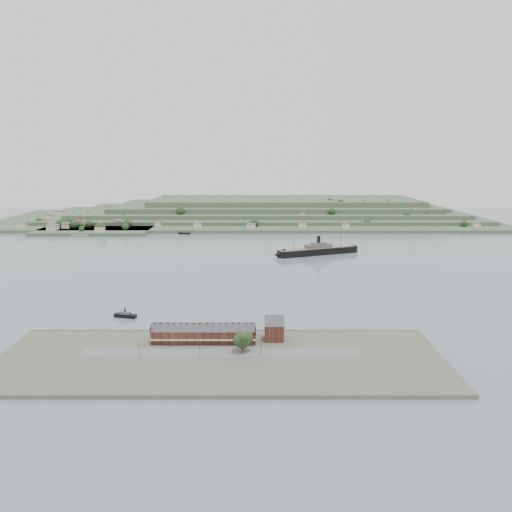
{
  "coord_description": "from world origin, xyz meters",
  "views": [
    {
      "loc": [
        17.95,
        -418.79,
        98.59
      ],
      "look_at": [
        17.48,
        30.0,
        9.52
      ],
      "focal_mm": 35.0,
      "sensor_mm": 36.0,
      "label": 1
    }
  ],
  "objects_px": {
    "terrace_row": "(204,334)",
    "steamship": "(315,251)",
    "gabled_building": "(274,329)",
    "fig_tree": "(243,339)",
    "tugboat": "(125,315)"
  },
  "relations": [
    {
      "from": "gabled_building",
      "to": "tugboat",
      "type": "relative_size",
      "value": 0.96
    },
    {
      "from": "fig_tree",
      "to": "steamship",
      "type": "bearing_deg",
      "value": 75.92
    },
    {
      "from": "fig_tree",
      "to": "terrace_row",
      "type": "bearing_deg",
      "value": 146.64
    },
    {
      "from": "terrace_row",
      "to": "fig_tree",
      "type": "height_order",
      "value": "fig_tree"
    },
    {
      "from": "terrace_row",
      "to": "gabled_building",
      "type": "relative_size",
      "value": 3.95
    },
    {
      "from": "steamship",
      "to": "fig_tree",
      "type": "height_order",
      "value": "steamship"
    },
    {
      "from": "gabled_building",
      "to": "fig_tree",
      "type": "height_order",
      "value": "gabled_building"
    },
    {
      "from": "tugboat",
      "to": "fig_tree",
      "type": "bearing_deg",
      "value": -39.34
    },
    {
      "from": "gabled_building",
      "to": "fig_tree",
      "type": "bearing_deg",
      "value": -132.34
    },
    {
      "from": "terrace_row",
      "to": "steamship",
      "type": "bearing_deg",
      "value": 70.78
    },
    {
      "from": "gabled_building",
      "to": "tugboat",
      "type": "bearing_deg",
      "value": 154.44
    },
    {
      "from": "tugboat",
      "to": "fig_tree",
      "type": "distance_m",
      "value": 97.83
    },
    {
      "from": "steamship",
      "to": "fig_tree",
      "type": "bearing_deg",
      "value": -104.08
    },
    {
      "from": "terrace_row",
      "to": "tugboat",
      "type": "relative_size",
      "value": 3.77
    },
    {
      "from": "gabled_building",
      "to": "tugboat",
      "type": "distance_m",
      "value": 101.96
    }
  ]
}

